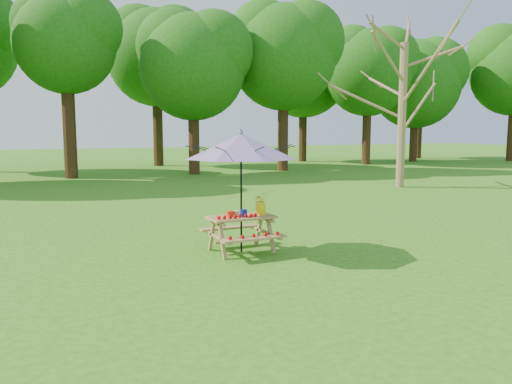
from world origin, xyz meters
name	(u,v)px	position (x,y,z in m)	size (l,w,h in m)	color
treeline	(181,18)	(0.00, 22.00, 8.00)	(60.00, 12.00, 16.00)	#1B590F
picnic_table	(241,234)	(-4.36, 4.51, 0.33)	(1.20, 1.32, 0.67)	#8F6040
patio_umbrella	(241,146)	(-4.36, 4.51, 1.95)	(2.17, 2.17, 2.25)	black
produce_bins	(237,213)	(-4.42, 4.55, 0.72)	(0.34, 0.40, 0.13)	red
tomatoes_row	(238,216)	(-4.51, 4.33, 0.71)	(0.77, 0.13, 0.07)	red
flower_bucket	(261,203)	(-3.96, 4.51, 0.89)	(0.26, 0.22, 0.42)	yellow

